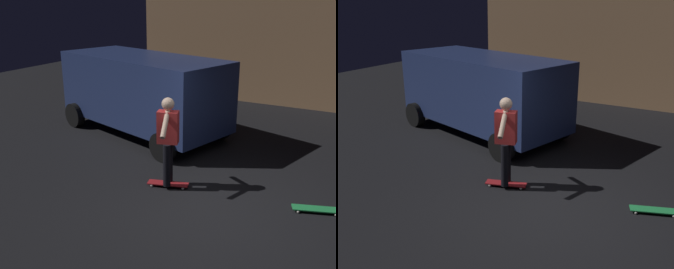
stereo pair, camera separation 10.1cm
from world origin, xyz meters
TOP-DOWN VIEW (x-y plane):
  - ground_plane at (0.00, 0.00)m, footprint 28.00×28.00m
  - low_building at (-0.70, 9.29)m, footprint 10.18×3.68m
  - parked_van at (-3.18, 2.96)m, footprint 4.95×3.28m
  - skateboard_ridden at (-1.07, 0.48)m, footprint 0.80×0.42m
  - skateboard_spare at (1.56, 0.84)m, footprint 0.80×0.45m
  - skater at (-1.07, 0.48)m, footprint 0.43×0.97m

SIDE VIEW (x-z plane):
  - ground_plane at x=0.00m, z-range 0.00..0.00m
  - skateboard_ridden at x=-1.07m, z-range 0.02..0.09m
  - skateboard_spare at x=1.56m, z-range 0.02..0.09m
  - skater at x=-1.07m, z-range 0.20..1.87m
  - parked_van at x=-3.18m, z-range 0.15..2.18m
  - low_building at x=-0.70m, z-range 0.00..3.47m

